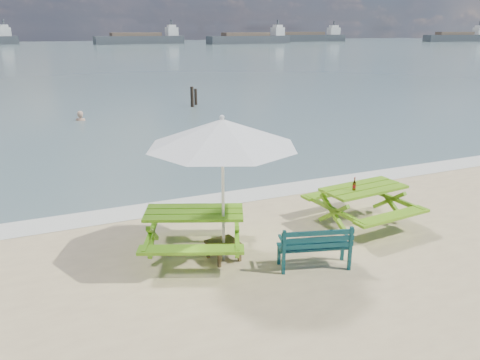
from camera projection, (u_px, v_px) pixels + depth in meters
name	position (u px, v px, depth m)	size (l,w,h in m)	color
sea	(55.00, 53.00, 81.68)	(300.00, 300.00, 0.00)	slate
foam_strip	(223.00, 199.00, 11.54)	(22.00, 0.90, 0.01)	silver
picnic_table_left	(195.00, 233.00, 8.63)	(2.40, 2.50, 0.85)	#6AB31B
picnic_table_right	(362.00, 207.00, 9.91)	(1.97, 2.15, 0.85)	#609817
park_bench	(314.00, 254.00, 8.19)	(1.32, 0.75, 0.77)	#0F3C3E
side_table	(224.00, 250.00, 8.47)	(0.59, 0.59, 0.34)	brown
patio_umbrella	(222.00, 133.00, 7.80)	(2.96, 2.96, 2.59)	silver
beer_bottle	(354.00, 186.00, 9.55)	(0.07, 0.07, 0.27)	brown
swimmer	(82.00, 128.00, 21.50)	(0.70, 0.59, 1.63)	tan
mooring_pilings	(194.00, 99.00, 25.23)	(0.57, 0.77, 1.28)	black
cargo_ships	(237.00, 39.00, 135.10)	(165.45, 32.48, 4.40)	#373D42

